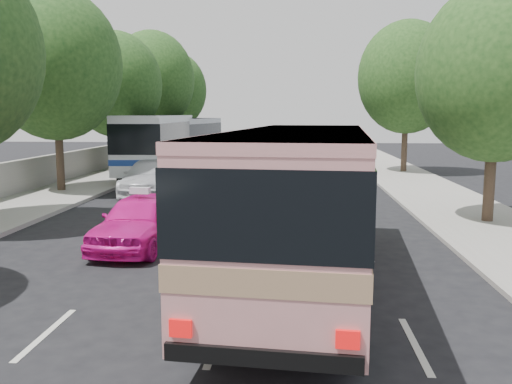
# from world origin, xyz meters

# --- Properties ---
(ground) EXTENTS (120.00, 120.00, 0.00)m
(ground) POSITION_xyz_m (0.00, 0.00, 0.00)
(ground) COLOR black
(ground) RESTS_ON ground
(sidewalk_left) EXTENTS (4.00, 90.00, 0.15)m
(sidewalk_left) POSITION_xyz_m (-8.50, 20.00, 0.07)
(sidewalk_left) COLOR #9E998E
(sidewalk_left) RESTS_ON ground
(sidewalk_right) EXTENTS (4.00, 90.00, 0.12)m
(sidewalk_right) POSITION_xyz_m (8.50, 20.00, 0.06)
(sidewalk_right) COLOR #9E998E
(sidewalk_right) RESTS_ON ground
(low_wall) EXTENTS (0.30, 90.00, 1.50)m
(low_wall) POSITION_xyz_m (-10.30, 20.00, 0.90)
(low_wall) COLOR #9E998E
(low_wall) RESTS_ON sidewalk_left
(tree_left_c) EXTENTS (6.00, 6.00, 9.35)m
(tree_left_c) POSITION_xyz_m (-8.62, 13.94, 6.12)
(tree_left_c) COLOR #38281E
(tree_left_c) RESTS_ON ground
(tree_left_d) EXTENTS (5.52, 5.52, 8.60)m
(tree_left_d) POSITION_xyz_m (-8.52, 21.94, 5.63)
(tree_left_d) COLOR #38281E
(tree_left_d) RESTS_ON ground
(tree_left_e) EXTENTS (6.30, 6.30, 9.82)m
(tree_left_e) POSITION_xyz_m (-8.42, 29.94, 6.43)
(tree_left_e) COLOR #38281E
(tree_left_e) RESTS_ON ground
(tree_left_f) EXTENTS (5.88, 5.88, 9.16)m
(tree_left_f) POSITION_xyz_m (-8.62, 37.94, 6.00)
(tree_left_f) COLOR #38281E
(tree_left_f) RESTS_ON ground
(tree_right_near) EXTENTS (5.10, 5.10, 7.95)m
(tree_right_near) POSITION_xyz_m (8.78, 7.94, 5.20)
(tree_right_near) COLOR #38281E
(tree_right_near) RESTS_ON ground
(tree_right_far) EXTENTS (6.00, 6.00, 9.35)m
(tree_right_far) POSITION_xyz_m (9.08, 23.94, 6.12)
(tree_right_far) COLOR #38281E
(tree_right_far) RESTS_ON ground
(pink_bus) EXTENTS (3.61, 10.64, 3.33)m
(pink_bus) POSITION_xyz_m (2.36, 1.14, 2.07)
(pink_bus) COLOR tan
(pink_bus) RESTS_ON ground
(pink_taxi) EXTENTS (2.10, 4.52, 1.50)m
(pink_taxi) POSITION_xyz_m (-2.00, 4.02, 0.75)
(pink_taxi) COLOR #E91497
(pink_taxi) RESTS_ON ground
(white_pickup) EXTENTS (2.50, 5.39, 1.52)m
(white_pickup) POSITION_xyz_m (-4.50, 14.08, 0.76)
(white_pickup) COLOR silver
(white_pickup) RESTS_ON ground
(tour_coach_front) EXTENTS (3.30, 12.14, 3.59)m
(tour_coach_front) POSITION_xyz_m (-5.95, 21.38, 2.16)
(tour_coach_front) COLOR white
(tour_coach_front) RESTS_ON ground
(tour_coach_rear) EXTENTS (3.58, 11.37, 3.34)m
(tour_coach_rear) POSITION_xyz_m (-5.77, 29.09, 2.01)
(tour_coach_rear) COLOR silver
(tour_coach_rear) RESTS_ON ground
(taxi_roof_sign) EXTENTS (0.56, 0.22, 0.18)m
(taxi_roof_sign) POSITION_xyz_m (-2.00, 4.02, 1.59)
(taxi_roof_sign) COLOR silver
(taxi_roof_sign) RESTS_ON pink_taxi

